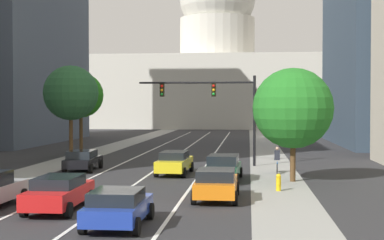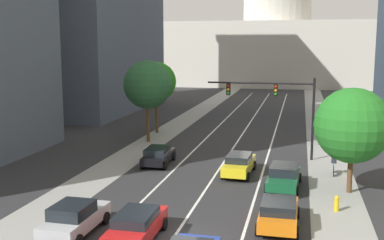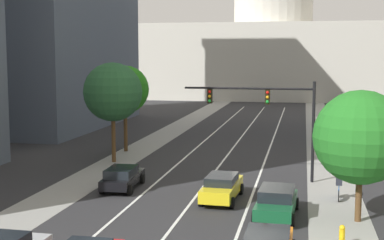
% 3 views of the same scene
% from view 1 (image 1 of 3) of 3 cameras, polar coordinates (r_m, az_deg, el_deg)
% --- Properties ---
extents(ground_plane, '(400.00, 400.00, 0.00)m').
position_cam_1_polar(ground_plane, '(64.41, 0.03, -2.48)').
color(ground_plane, '#2B2B2D').
extents(sidewalk_left, '(3.12, 130.00, 0.01)m').
position_cam_1_polar(sidewalk_left, '(60.84, -8.00, -2.72)').
color(sidewalk_left, gray).
rests_on(sidewalk_left, ground).
extents(sidewalk_right, '(3.12, 130.00, 0.01)m').
position_cam_1_polar(sidewalk_right, '(59.13, 7.33, -2.84)').
color(sidewalk_right, gray).
rests_on(sidewalk_right, ground).
extents(lane_stripe_left, '(0.16, 90.00, 0.01)m').
position_cam_1_polar(lane_stripe_left, '(50.07, -5.37, -3.61)').
color(lane_stripe_left, white).
rests_on(lane_stripe_left, ground).
extents(lane_stripe_center, '(0.16, 90.00, 0.01)m').
position_cam_1_polar(lane_stripe_center, '(49.55, -1.69, -3.65)').
color(lane_stripe_center, white).
rests_on(lane_stripe_center, ground).
extents(lane_stripe_right, '(0.16, 90.00, 0.01)m').
position_cam_1_polar(lane_stripe_right, '(49.24, 2.06, -3.69)').
color(lane_stripe_right, white).
rests_on(lane_stripe_right, ground).
extents(capitol_building, '(53.11, 22.17, 34.82)m').
position_cam_1_polar(capitol_building, '(114.84, 2.54, 4.76)').
color(capitol_building, beige).
rests_on(capitol_building, ground).
extents(car_red, '(2.06, 4.76, 1.46)m').
position_cam_1_polar(car_red, '(24.85, -13.18, -7.04)').
color(car_red, red).
rests_on(car_red, ground).
extents(car_blue, '(2.10, 4.14, 1.39)m').
position_cam_1_polar(car_blue, '(21.16, -7.41, -8.61)').
color(car_blue, '#1E389E').
rests_on(car_blue, ground).
extents(car_green, '(2.27, 4.73, 1.50)m').
position_cam_1_polar(car_green, '(33.74, 3.14, -4.75)').
color(car_green, '#14512D').
rests_on(car_green, ground).
extents(car_orange, '(2.09, 4.29, 1.48)m').
position_cam_1_polar(car_orange, '(26.80, 2.45, -6.38)').
color(car_orange, orange).
rests_on(car_orange, ground).
extents(car_yellow, '(2.12, 4.84, 1.49)m').
position_cam_1_polar(car_yellow, '(36.62, -1.76, -4.25)').
color(car_yellow, yellow).
rests_on(car_yellow, ground).
extents(car_black, '(2.10, 4.54, 1.40)m').
position_cam_1_polar(car_black, '(39.38, -10.88, -3.93)').
color(car_black, black).
rests_on(car_black, ground).
extents(traffic_signal_mast, '(8.63, 0.39, 6.62)m').
position_cam_1_polar(traffic_signal_mast, '(41.83, 2.51, 1.96)').
color(traffic_signal_mast, black).
rests_on(traffic_signal_mast, ground).
extents(fire_hydrant, '(0.26, 0.35, 0.91)m').
position_cam_1_polar(fire_hydrant, '(29.93, 8.67, -6.18)').
color(fire_hydrant, yellow).
rests_on(fire_hydrant, ground).
extents(cyclist, '(0.38, 1.70, 1.72)m').
position_cam_1_polar(cyclist, '(37.77, 8.54, -4.00)').
color(cyclist, black).
rests_on(cyclist, ground).
extents(street_tree_mid_left, '(4.55, 4.55, 7.76)m').
position_cam_1_polar(street_tree_mid_left, '(48.14, -12.06, 2.66)').
color(street_tree_mid_left, '#51381E').
rests_on(street_tree_mid_left, ground).
extents(street_tree_near_left, '(4.10, 4.10, 7.43)m').
position_cam_1_polar(street_tree_near_left, '(52.90, -11.08, 2.44)').
color(street_tree_near_left, '#51381E').
rests_on(street_tree_near_left, ground).
extents(street_tree_near_right, '(4.69, 4.69, 6.63)m').
position_cam_1_polar(street_tree_near_right, '(33.50, 10.10, 1.17)').
color(street_tree_near_right, '#51381E').
rests_on(street_tree_near_right, ground).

